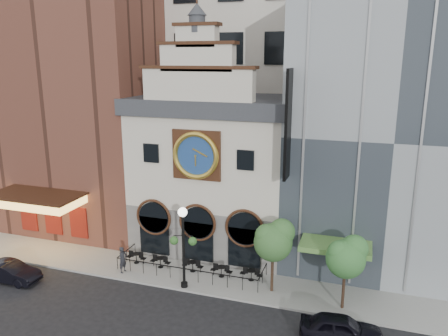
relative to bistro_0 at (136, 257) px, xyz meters
name	(u,v)px	position (x,y,z in m)	size (l,w,h in m)	color
ground	(177,291)	(4.49, -2.54, -0.61)	(120.00, 120.00, 0.00)	black
sidewalk	(191,273)	(4.49, -0.04, -0.54)	(44.00, 5.00, 0.15)	gray
clock_building	(215,168)	(4.49, 5.29, 6.07)	(12.60, 8.78, 18.65)	#605E5B
theater_building	(87,88)	(-8.51, 7.42, 11.99)	(14.00, 15.60, 25.00)	brown
retail_building	(390,129)	(17.48, 7.45, 9.53)	(14.00, 14.40, 20.00)	gray
office_tower	(255,8)	(4.49, 17.46, 19.39)	(20.00, 16.00, 40.00)	beige
cafe_railing	(191,266)	(4.49, -0.04, -0.01)	(10.60, 2.60, 0.90)	black
bistro_0	(136,257)	(0.00, 0.00, 0.00)	(1.58, 0.68, 0.90)	black
bistro_1	(160,261)	(2.06, -0.07, 0.00)	(1.58, 0.68, 0.90)	black
bistro_2	(193,265)	(4.57, 0.08, 0.00)	(1.58, 0.68, 0.90)	black
bistro_3	(221,271)	(6.80, -0.01, 0.00)	(1.58, 0.68, 0.90)	black
bistro_4	(251,274)	(8.95, 0.16, 0.00)	(1.58, 0.68, 0.90)	black
car_right	(341,329)	(15.31, -4.63, 0.16)	(1.82, 4.51, 1.54)	black
car_left	(10,272)	(-7.15, -4.99, 0.10)	(1.50, 4.31, 1.42)	black
pedestrian	(123,260)	(-0.18, -1.58, 0.51)	(0.71, 0.47, 1.95)	black
lamppost	(183,239)	(4.86, -2.14, 3.05)	(1.79, 0.85, 5.69)	black
tree_left	(274,239)	(10.66, -0.77, 3.23)	(2.62, 2.52, 5.04)	#382619
tree_right	(347,256)	(15.26, -1.39, 3.04)	(2.48, 2.39, 4.78)	#382619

